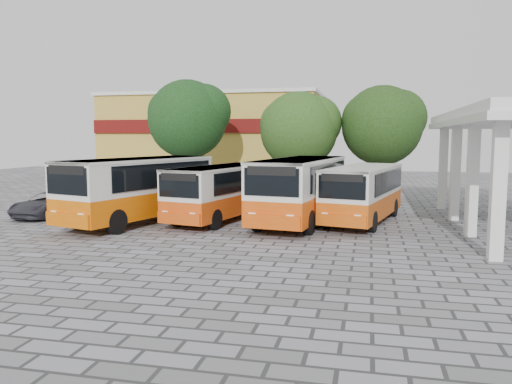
% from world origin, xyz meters
% --- Properties ---
extents(ground, '(90.00, 90.00, 0.00)m').
position_xyz_m(ground, '(0.00, 0.00, 0.00)').
color(ground, slate).
rests_on(ground, ground).
extents(shophouse_block, '(20.40, 10.40, 8.30)m').
position_xyz_m(shophouse_block, '(-11.00, 25.99, 4.16)').
color(shophouse_block, '#B69333').
rests_on(shophouse_block, ground).
extents(bus_far_left, '(4.98, 9.31, 3.17)m').
position_xyz_m(bus_far_left, '(-7.40, 1.93, 1.83)').
color(bus_far_left, '#D05700').
rests_on(bus_far_left, ground).
extents(bus_centre_left, '(3.90, 8.02, 2.76)m').
position_xyz_m(bus_centre_left, '(-3.65, 3.43, 1.59)').
color(bus_centre_left, '#D14409').
rests_on(bus_centre_left, ground).
extents(bus_centre_right, '(3.84, 9.06, 3.16)m').
position_xyz_m(bus_centre_right, '(0.34, 3.49, 1.83)').
color(bus_centre_right, '#CF4505').
rests_on(bus_centre_right, ground).
extents(bus_far_right, '(4.01, 8.08, 2.77)m').
position_xyz_m(bus_far_right, '(3.36, 4.41, 1.60)').
color(bus_far_right, '#C94B07').
rests_on(bus_far_right, ground).
extents(tree_left, '(6.09, 5.80, 8.44)m').
position_xyz_m(tree_left, '(-9.52, 14.58, 5.73)').
color(tree_left, '#352617').
rests_on(tree_left, ground).
extents(tree_middle, '(5.54, 5.28, 7.33)m').
position_xyz_m(tree_middle, '(-1.11, 13.63, 4.86)').
color(tree_middle, '#422C1C').
rests_on(tree_middle, ground).
extents(tree_right, '(5.62, 5.35, 7.68)m').
position_xyz_m(tree_right, '(4.44, 14.25, 5.18)').
color(tree_right, black).
rests_on(tree_right, ground).
extents(parked_car, '(2.38, 4.74, 1.29)m').
position_xyz_m(parked_car, '(-12.98, 2.64, 0.64)').
color(parked_car, '#2C2B33').
rests_on(parked_car, ground).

